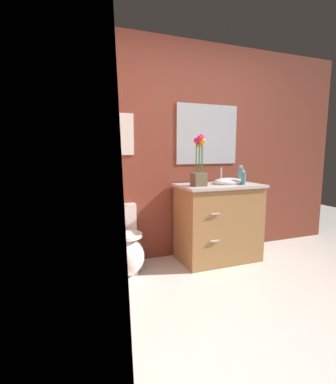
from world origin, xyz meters
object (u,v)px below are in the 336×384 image
vanity_cabinet (218,221)px  wall_mirror (207,134)px  toilet (124,250)px  soap_bottle (241,175)px  wall_poster (116,134)px  lotion_bottle (243,178)px  flower_vase (199,168)px  toilet_paper_roll (74,216)px  hanging_towel (65,174)px

vanity_cabinet → wall_mirror: size_ratio=1.33×
toilet → vanity_cabinet: size_ratio=0.65×
soap_bottle → wall_poster: size_ratio=0.46×
soap_bottle → wall_poster: wall_poster is taller
wall_mirror → lotion_bottle: bearing=-61.4°
flower_vase → toilet_paper_roll: size_ratio=4.98×
lotion_bottle → toilet_paper_roll: (-1.81, -0.04, -0.27)m
wall_mirror → soap_bottle: bearing=-34.0°
lotion_bottle → hanging_towel: bearing=-175.7°
toilet → wall_mirror: size_ratio=0.86×
flower_vase → soap_bottle: size_ratio=2.67×
toilet_paper_roll → soap_bottle: bearing=7.1°
wall_mirror → toilet_paper_roll: size_ratio=7.27×
wall_poster → toilet_paper_roll: wall_poster is taller
lotion_bottle → wall_poster: (-1.32, 0.42, 0.48)m
wall_mirror → hanging_towel: wall_mirror is taller
flower_vase → soap_bottle: bearing=12.0°
toilet → vanity_cabinet: 1.11m
soap_bottle → wall_mirror: wall_mirror is taller
flower_vase → wall_poster: 0.95m
vanity_cabinet → wall_poster: 1.50m
flower_vase → lotion_bottle: flower_vase is taller
soap_bottle → vanity_cabinet: bearing=-168.2°
soap_bottle → wall_mirror: (-0.33, 0.22, 0.47)m
toilet → toilet_paper_roll: size_ratio=6.27×
lotion_bottle → toilet_paper_roll: bearing=-178.7°
soap_bottle → hanging_towel: 2.00m
wall_poster → toilet_paper_roll: (-0.49, -0.46, -0.75)m
flower_vase → soap_bottle: 0.64m
soap_bottle → toilet_paper_roll: size_ratio=1.86×
vanity_cabinet → wall_mirror: bearing=90.5°
wall_poster → toilet_paper_roll: 1.01m
vanity_cabinet → toilet_paper_roll: size_ratio=9.65×
toilet → wall_mirror: 1.65m
lotion_bottle → toilet_paper_roll: lotion_bottle is taller
wall_poster → toilet_paper_roll: bearing=-136.4°
lotion_bottle → wall_poster: size_ratio=0.36×
wall_mirror → toilet: bearing=-166.2°
wall_poster → soap_bottle: bearing=-9.0°
wall_poster → hanging_towel: 0.87m
soap_bottle → toilet: bearing=-178.3°
vanity_cabinet → hanging_towel: bearing=-170.6°
wall_mirror → wall_poster: bearing=180.0°
toilet_paper_roll → vanity_cabinet: bearing=6.1°
wall_poster → lotion_bottle: bearing=-17.7°
toilet → wall_mirror: wall_mirror is taller
soap_bottle → wall_mirror: size_ratio=0.26×
toilet_paper_roll → toilet: bearing=22.0°
toilet → lotion_bottle: lotion_bottle is taller
toilet → vanity_cabinet: vanity_cabinet is taller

